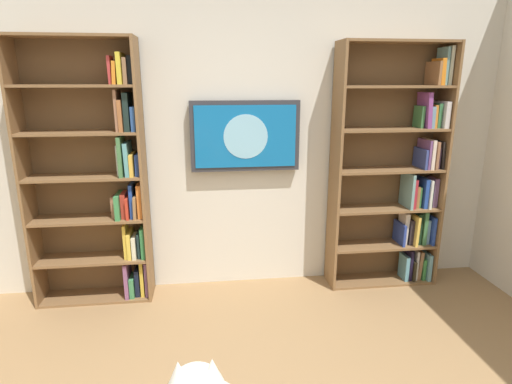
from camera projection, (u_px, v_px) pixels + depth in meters
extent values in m
cube|color=silver|center=(241.00, 130.00, 3.43)|extent=(4.52, 0.06, 2.70)
cube|color=brown|center=(439.00, 168.00, 3.53)|extent=(0.02, 0.28, 2.05)
cube|color=brown|center=(335.00, 171.00, 3.42)|extent=(0.02, 0.28, 2.05)
cube|color=brown|center=(381.00, 166.00, 3.61)|extent=(0.93, 0.01, 2.05)
cube|color=brown|center=(378.00, 279.00, 3.74)|extent=(0.89, 0.27, 0.02)
cube|color=brown|center=(381.00, 245.00, 3.65)|extent=(0.89, 0.27, 0.02)
cube|color=brown|center=(385.00, 208.00, 3.57)|extent=(0.89, 0.27, 0.02)
cube|color=brown|center=(388.00, 170.00, 3.48)|extent=(0.89, 0.27, 0.02)
cube|color=brown|center=(391.00, 129.00, 3.39)|extent=(0.89, 0.27, 0.02)
cube|color=brown|center=(395.00, 87.00, 3.30)|extent=(0.89, 0.27, 0.02)
cube|color=brown|center=(399.00, 42.00, 3.21)|extent=(0.89, 0.27, 0.02)
cube|color=#6BA1AC|center=(424.00, 264.00, 3.75)|extent=(0.03, 0.23, 0.24)
cube|color=#3A803D|center=(421.00, 267.00, 3.74)|extent=(0.03, 0.15, 0.19)
cube|color=#8F6746|center=(417.00, 263.00, 3.74)|extent=(0.05, 0.16, 0.26)
cube|color=silver|center=(413.00, 263.00, 3.73)|extent=(0.02, 0.16, 0.27)
cube|color=black|center=(411.00, 268.00, 3.73)|extent=(0.02, 0.17, 0.18)
cube|color=black|center=(407.00, 263.00, 3.73)|extent=(0.03, 0.17, 0.28)
cube|color=#5C99AD|center=(404.00, 267.00, 3.72)|extent=(0.03, 0.15, 0.23)
cube|color=#274298|center=(428.00, 228.00, 3.67)|extent=(0.02, 0.23, 0.25)
cube|color=#6B95AE|center=(424.00, 230.00, 3.67)|extent=(0.03, 0.16, 0.22)
cube|color=#3B7042|center=(421.00, 226.00, 3.65)|extent=(0.03, 0.18, 0.30)
cube|color=black|center=(417.00, 228.00, 3.63)|extent=(0.03, 0.12, 0.28)
cube|color=#EABD49|center=(413.00, 229.00, 3.63)|extent=(0.03, 0.21, 0.26)
cube|color=#292227|center=(408.00, 230.00, 3.66)|extent=(0.04, 0.16, 0.22)
cube|color=beige|center=(403.00, 227.00, 3.64)|extent=(0.05, 0.14, 0.28)
cube|color=#2B4097|center=(399.00, 233.00, 3.64)|extent=(0.02, 0.21, 0.19)
cube|color=slate|center=(432.00, 192.00, 3.58)|extent=(0.04, 0.15, 0.25)
cube|color=#2E7044|center=(427.00, 196.00, 3.59)|extent=(0.02, 0.15, 0.17)
cube|color=silver|center=(426.00, 192.00, 3.55)|extent=(0.02, 0.20, 0.25)
cube|color=#23459B|center=(422.00, 192.00, 3.56)|extent=(0.03, 0.20, 0.25)
cube|color=#33703C|center=(417.00, 196.00, 3.56)|extent=(0.02, 0.13, 0.18)
cube|color=olive|center=(414.00, 196.00, 3.57)|extent=(0.02, 0.17, 0.19)
cube|color=#AB2632|center=(409.00, 192.00, 3.56)|extent=(0.03, 0.23, 0.25)
cube|color=#709F9F|center=(407.00, 190.00, 3.53)|extent=(0.02, 0.23, 0.30)
cube|color=black|center=(438.00, 154.00, 3.48)|extent=(0.03, 0.18, 0.23)
cube|color=black|center=(434.00, 157.00, 3.49)|extent=(0.03, 0.17, 0.18)
cube|color=#915F43|center=(431.00, 154.00, 3.48)|extent=(0.02, 0.23, 0.23)
cube|color=beige|center=(428.00, 154.00, 3.47)|extent=(0.03, 0.21, 0.24)
cube|color=#714980|center=(424.00, 154.00, 3.48)|extent=(0.02, 0.22, 0.24)
cube|color=#36458A|center=(420.00, 158.00, 3.48)|extent=(0.02, 0.22, 0.16)
cube|color=silver|center=(441.00, 114.00, 3.40)|extent=(0.04, 0.22, 0.21)
cube|color=#367144|center=(436.00, 115.00, 3.39)|extent=(0.03, 0.13, 0.20)
cube|color=orange|center=(432.00, 116.00, 3.41)|extent=(0.03, 0.16, 0.18)
cube|color=#6591A7|center=(428.00, 117.00, 3.40)|extent=(0.03, 0.18, 0.17)
cube|color=#86428C|center=(425.00, 110.00, 3.38)|extent=(0.05, 0.19, 0.28)
cube|color=#3D7641|center=(419.00, 117.00, 3.40)|extent=(0.03, 0.15, 0.18)
cube|color=beige|center=(447.00, 66.00, 3.31)|extent=(0.03, 0.15, 0.30)
cube|color=#6B9C9D|center=(442.00, 66.00, 3.31)|extent=(0.02, 0.16, 0.29)
cube|color=orange|center=(438.00, 72.00, 3.30)|extent=(0.04, 0.17, 0.21)
cube|color=#99673F|center=(433.00, 73.00, 3.31)|extent=(0.02, 0.22, 0.18)
cube|color=brown|center=(144.00, 175.00, 3.24)|extent=(0.02, 0.28, 2.06)
cube|color=brown|center=(25.00, 179.00, 3.14)|extent=(0.02, 0.28, 2.06)
cube|color=brown|center=(90.00, 173.00, 3.32)|extent=(0.90, 0.01, 2.06)
cube|color=brown|center=(99.00, 296.00, 3.45)|extent=(0.85, 0.27, 0.02)
cube|color=brown|center=(94.00, 258.00, 3.36)|extent=(0.85, 0.27, 0.02)
cube|color=brown|center=(90.00, 219.00, 3.28)|extent=(0.85, 0.27, 0.02)
cube|color=brown|center=(85.00, 177.00, 3.19)|extent=(0.85, 0.27, 0.02)
cube|color=brown|center=(81.00, 133.00, 3.10)|extent=(0.85, 0.27, 0.02)
cube|color=brown|center=(75.00, 86.00, 3.01)|extent=(0.85, 0.27, 0.02)
cube|color=brown|center=(70.00, 36.00, 2.92)|extent=(0.85, 0.27, 0.02)
cube|color=#7D5178|center=(147.00, 276.00, 3.46)|extent=(0.02, 0.19, 0.30)
cube|color=gold|center=(143.00, 277.00, 3.44)|extent=(0.03, 0.15, 0.30)
cube|color=black|center=(138.00, 280.00, 3.46)|extent=(0.03, 0.16, 0.23)
cube|color=#3E8651|center=(133.00, 285.00, 3.45)|extent=(0.04, 0.18, 0.16)
cube|color=#83517A|center=(128.00, 277.00, 3.43)|extent=(0.03, 0.21, 0.30)
cube|color=#307940|center=(144.00, 241.00, 3.36)|extent=(0.03, 0.18, 0.25)
cube|color=#192A2B|center=(140.00, 243.00, 3.38)|extent=(0.02, 0.18, 0.21)
cube|color=beige|center=(135.00, 246.00, 3.36)|extent=(0.03, 0.17, 0.18)
cube|color=yellow|center=(131.00, 243.00, 3.37)|extent=(0.03, 0.21, 0.21)
cube|color=gold|center=(126.00, 240.00, 3.35)|extent=(0.02, 0.16, 0.28)
cube|color=orange|center=(140.00, 200.00, 3.28)|extent=(0.03, 0.17, 0.27)
cube|color=olive|center=(136.00, 206.00, 3.27)|extent=(0.03, 0.20, 0.18)
cube|color=#214195|center=(133.00, 199.00, 3.29)|extent=(0.03, 0.21, 0.27)
cube|color=red|center=(129.00, 206.00, 3.28)|extent=(0.02, 0.22, 0.17)
cube|color=#B53527|center=(125.00, 205.00, 3.27)|extent=(0.04, 0.16, 0.20)
cube|color=#3A844A|center=(119.00, 205.00, 3.27)|extent=(0.04, 0.24, 0.19)
cube|color=#9A674A|center=(114.00, 206.00, 3.27)|extent=(0.03, 0.12, 0.17)
cube|color=navy|center=(138.00, 164.00, 3.20)|extent=(0.03, 0.17, 0.17)
cube|color=gold|center=(133.00, 164.00, 3.20)|extent=(0.03, 0.23, 0.17)
cube|color=#5BA2A7|center=(128.00, 158.00, 3.20)|extent=(0.04, 0.24, 0.26)
cube|color=#437745|center=(122.00, 156.00, 3.16)|extent=(0.03, 0.22, 0.30)
cube|color=silver|center=(119.00, 160.00, 3.19)|extent=(0.02, 0.14, 0.23)
cube|color=#2A4E8E|center=(134.00, 119.00, 3.11)|extent=(0.03, 0.18, 0.18)
cube|color=#1A2B27|center=(128.00, 112.00, 3.11)|extent=(0.04, 0.20, 0.28)
cube|color=#A36235|center=(122.00, 115.00, 3.10)|extent=(0.03, 0.22, 0.23)
cube|color=#97684B|center=(118.00, 110.00, 3.09)|extent=(0.02, 0.20, 0.30)
cube|color=black|center=(131.00, 70.00, 3.03)|extent=(0.03, 0.13, 0.20)
cube|color=#966E4E|center=(126.00, 71.00, 3.01)|extent=(0.03, 0.12, 0.19)
cube|color=gold|center=(121.00, 69.00, 3.02)|extent=(0.03, 0.22, 0.22)
cube|color=orange|center=(115.00, 73.00, 3.01)|extent=(0.03, 0.15, 0.16)
cube|color=#BA3939|center=(111.00, 70.00, 3.02)|extent=(0.02, 0.14, 0.20)
cube|color=#333338|center=(245.00, 136.00, 3.37)|extent=(0.89, 0.06, 0.57)
cube|color=#146BB2|center=(246.00, 137.00, 3.33)|extent=(0.82, 0.01, 0.50)
cylinder|color=#8CCCEA|center=(246.00, 137.00, 3.33)|extent=(0.36, 0.00, 0.36)
cone|color=silver|center=(212.00, 373.00, 0.98)|extent=(0.07, 0.07, 0.08)
cone|color=silver|center=(179.00, 376.00, 0.97)|extent=(0.07, 0.07, 0.08)
cone|color=beige|center=(213.00, 377.00, 0.98)|extent=(0.04, 0.04, 0.06)
cone|color=beige|center=(178.00, 379.00, 0.97)|extent=(0.04, 0.04, 0.06)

